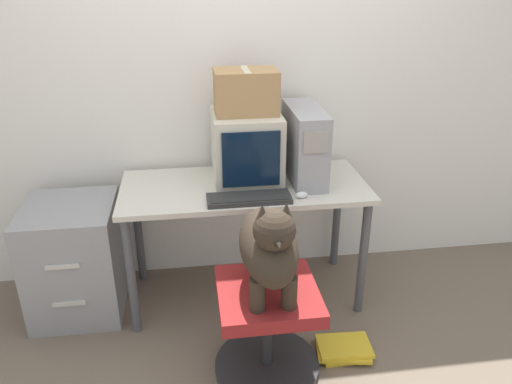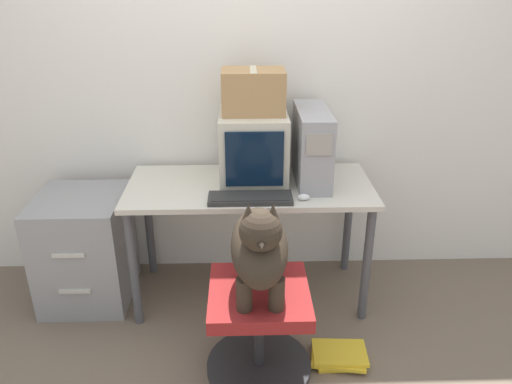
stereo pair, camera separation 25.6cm
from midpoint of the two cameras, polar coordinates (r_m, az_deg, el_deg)
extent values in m
plane|color=#6B5B4C|center=(2.97, 2.01, -15.00)|extent=(12.00, 12.00, 0.00)
cube|color=white|center=(3.03, 1.54, 13.33)|extent=(8.00, 0.05, 2.60)
cube|color=beige|center=(2.85, 1.83, 0.55)|extent=(1.40, 0.62, 0.03)
cylinder|color=#4C4C51|center=(2.83, -11.32, -8.73)|extent=(0.05, 0.05, 0.72)
cylinder|color=#4C4C51|center=(2.91, 15.04, -8.16)|extent=(0.05, 0.05, 0.72)
cylinder|color=#4C4C51|center=(3.27, -9.96, -3.72)|extent=(0.05, 0.05, 0.72)
cylinder|color=#4C4C51|center=(3.34, 12.65, -3.36)|extent=(0.05, 0.05, 0.72)
cube|color=beige|center=(2.85, 2.28, 5.19)|extent=(0.38, 0.41, 0.39)
cube|color=black|center=(2.66, 2.58, 3.68)|extent=(0.31, 0.01, 0.31)
cube|color=#99999E|center=(2.85, 8.98, 5.17)|extent=(0.18, 0.49, 0.42)
cube|color=#9E998E|center=(2.60, 10.06, 5.31)|extent=(0.13, 0.01, 0.12)
cube|color=#2D2D2D|center=(2.64, 2.12, -0.78)|extent=(0.45, 0.16, 0.02)
cube|color=#292928|center=(2.64, 2.12, -0.51)|extent=(0.41, 0.13, 0.00)
ellipsoid|color=silver|center=(2.67, 8.21, -0.64)|extent=(0.07, 0.04, 0.04)
cylinder|color=#262628|center=(2.70, 3.21, -19.29)|extent=(0.53, 0.53, 0.04)
cylinder|color=#262628|center=(2.56, 3.32, -15.90)|extent=(0.05, 0.05, 0.38)
cube|color=maroon|center=(2.42, 3.45, -11.84)|extent=(0.48, 0.48, 0.07)
ellipsoid|color=#33281E|center=(2.28, 3.61, -6.30)|extent=(0.26, 0.54, 0.29)
cylinder|color=#33281E|center=(2.23, 1.98, -11.70)|extent=(0.07, 0.07, 0.16)
cylinder|color=#33281E|center=(2.24, 5.70, -11.58)|extent=(0.07, 0.07, 0.16)
sphere|color=#33281E|center=(2.07, 4.09, -4.52)|extent=(0.18, 0.18, 0.18)
cone|color=black|center=(2.00, 4.31, -6.01)|extent=(0.08, 0.09, 0.08)
cone|color=#33281E|center=(2.03, 2.72, -2.51)|extent=(0.06, 0.06, 0.08)
cone|color=#33281E|center=(2.04, 5.54, -2.46)|extent=(0.06, 0.06, 0.08)
torus|color=blue|center=(2.12, 3.98, -5.84)|extent=(0.13, 0.13, 0.02)
cube|color=gray|center=(3.14, -16.75, -6.26)|extent=(0.50, 0.53, 0.67)
cube|color=beige|center=(2.86, -18.31, -6.97)|extent=(0.18, 0.01, 0.02)
cube|color=beige|center=(2.98, -17.70, -10.85)|extent=(0.18, 0.01, 0.02)
cube|color=#A87F51|center=(2.77, 2.39, 11.36)|extent=(0.34, 0.23, 0.24)
cube|color=beige|center=(2.74, 2.43, 13.80)|extent=(0.04, 0.23, 0.00)
cube|color=gold|center=(2.79, 12.20, -18.41)|extent=(0.24, 0.16, 0.02)
cube|color=gold|center=(2.79, 12.13, -17.96)|extent=(0.31, 0.24, 0.02)
cube|color=gold|center=(2.78, 12.29, -17.60)|extent=(0.29, 0.21, 0.02)
camera|label=1|loc=(0.13, -87.14, 1.31)|focal=35.00mm
camera|label=2|loc=(0.13, 92.86, -1.31)|focal=35.00mm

